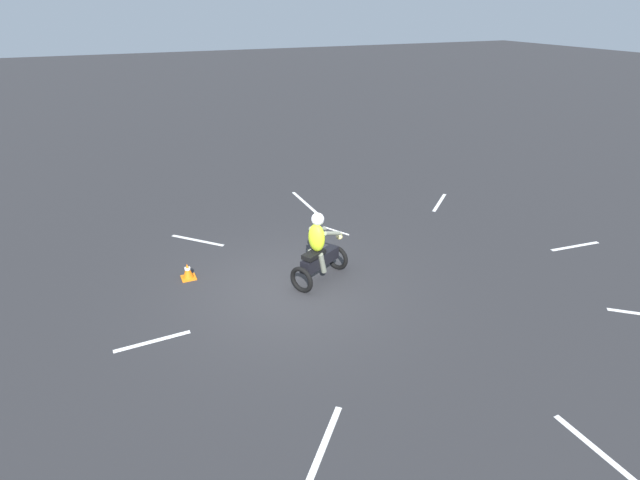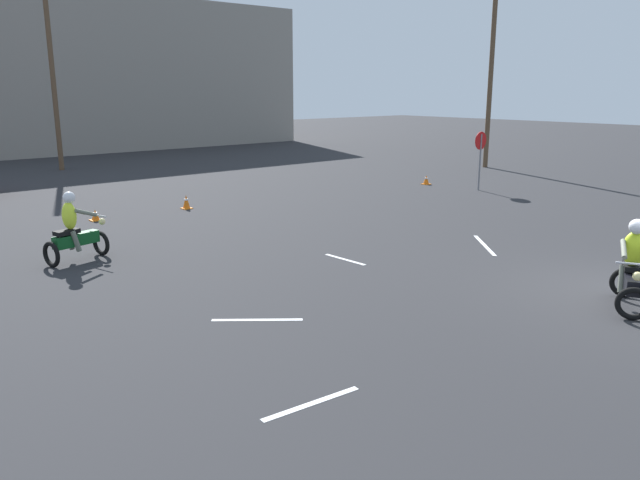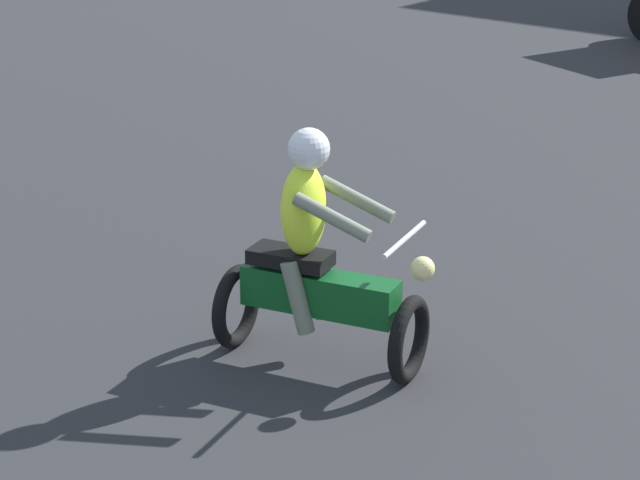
{
  "view_description": "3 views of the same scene",
  "coord_description": "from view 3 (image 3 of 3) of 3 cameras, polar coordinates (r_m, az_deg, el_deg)",
  "views": [
    {
      "loc": [
        3.18,
        8.84,
        5.68
      ],
      "look_at": [
        -0.74,
        -0.14,
        1.0
      ],
      "focal_mm": 28.0,
      "sensor_mm": 36.0,
      "label": 1
    },
    {
      "loc": [
        -12.12,
        -4.66,
        3.94
      ],
      "look_at": [
        -3.98,
        4.78,
        0.9
      ],
      "focal_mm": 35.0,
      "sensor_mm": 36.0,
      "label": 2
    },
    {
      "loc": [
        -2.38,
        3.66,
        3.81
      ],
      "look_at": [
        -7.23,
        9.71,
        0.9
      ],
      "focal_mm": 70.0,
      "sensor_mm": 36.0,
      "label": 3
    }
  ],
  "objects": [
    {
      "name": "motorcycle_rider_background",
      "position": [
        8.36,
        -0.22,
        -1.08
      ],
      "size": [
        1.56,
        0.94,
        1.66
      ],
      "rotation": [
        0.0,
        0.0,
        4.95
      ],
      "color": "black",
      "rests_on": "ground"
    }
  ]
}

